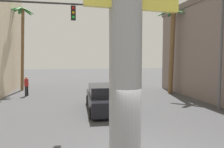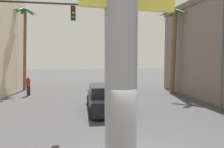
# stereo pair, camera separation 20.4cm
# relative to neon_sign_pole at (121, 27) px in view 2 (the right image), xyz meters

# --- Properties ---
(ground_plane) EXTENTS (94.81, 94.81, 0.00)m
(ground_plane) POSITION_rel_neon_sign_pole_xyz_m (0.94, 10.49, -4.01)
(ground_plane) COLOR #424244
(neon_sign_pole) EXTENTS (2.81, 1.30, 9.25)m
(neon_sign_pole) POSITION_rel_neon_sign_pole_xyz_m (0.00, 0.00, 0.00)
(neon_sign_pole) COLOR #9E9EA3
(neon_sign_pole) RESTS_ON ground
(street_lamp) EXTENTS (2.20, 0.28, 7.49)m
(street_lamp) POSITION_rel_neon_sign_pole_xyz_m (7.50, 6.64, 0.46)
(street_lamp) COLOR #59595E
(street_lamp) RESTS_ON ground
(traffic_light_mast) EXTENTS (5.73, 0.32, 6.05)m
(traffic_light_mast) POSITION_rel_neon_sign_pole_xyz_m (-4.17, 6.11, 0.29)
(traffic_light_mast) COLOR #333333
(traffic_light_mast) RESTS_ON ground
(car_lead) EXTENTS (2.21, 5.20, 1.56)m
(car_lead) POSITION_rel_neon_sign_pole_xyz_m (0.74, 7.94, -3.27)
(car_lead) COLOR black
(car_lead) RESTS_ON ground
(palm_tree_far_left) EXTENTS (2.46, 2.48, 8.24)m
(palm_tree_far_left) POSITION_rel_neon_sign_pole_xyz_m (-5.85, 17.72, 1.44)
(palm_tree_far_left) COLOR brown
(palm_tree_far_left) RESTS_ON ground
(palm_tree_mid_right) EXTENTS (2.65, 2.67, 7.61)m
(palm_tree_mid_right) POSITION_rel_neon_sign_pole_xyz_m (7.75, 13.06, 0.38)
(palm_tree_mid_right) COLOR brown
(palm_tree_mid_right) RESTS_ON ground
(pedestrian_far_left) EXTENTS (0.48, 0.48, 1.67)m
(pedestrian_far_left) POSITION_rel_neon_sign_pole_xyz_m (-4.93, 14.18, -3.04)
(pedestrian_far_left) COLOR black
(pedestrian_far_left) RESTS_ON ground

